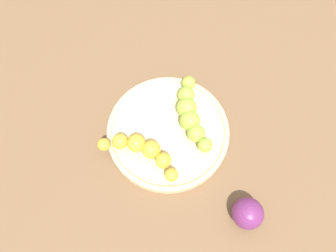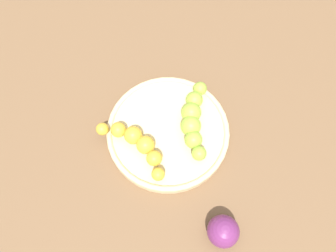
{
  "view_description": "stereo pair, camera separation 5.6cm",
  "coord_description": "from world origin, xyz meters",
  "px_view_note": "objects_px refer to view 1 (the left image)",
  "views": [
    {
      "loc": [
        -0.22,
        -0.01,
        0.55
      ],
      "look_at": [
        0.0,
        0.0,
        0.04
      ],
      "focal_mm": 33.9,
      "sensor_mm": 36.0,
      "label": 1
    },
    {
      "loc": [
        -0.21,
        -0.06,
        0.55
      ],
      "look_at": [
        0.0,
        0.0,
        0.04
      ],
      "focal_mm": 33.9,
      "sensor_mm": 36.0,
      "label": 2
    }
  ],
  "objects_px": {
    "fruit_bowl": "(168,131)",
    "banana_spotted": "(142,150)",
    "banana_green": "(191,114)",
    "plum_purple": "(248,213)"
  },
  "relations": [
    {
      "from": "fruit_bowl",
      "to": "banana_spotted",
      "type": "height_order",
      "value": "banana_spotted"
    },
    {
      "from": "fruit_bowl",
      "to": "banana_spotted",
      "type": "distance_m",
      "value": 0.07
    },
    {
      "from": "banana_green",
      "to": "plum_purple",
      "type": "bearing_deg",
      "value": 105.59
    },
    {
      "from": "banana_green",
      "to": "plum_purple",
      "type": "distance_m",
      "value": 0.19
    },
    {
      "from": "fruit_bowl",
      "to": "plum_purple",
      "type": "bearing_deg",
      "value": -137.16
    },
    {
      "from": "banana_spotted",
      "to": "banana_green",
      "type": "bearing_deg",
      "value": -26.85
    },
    {
      "from": "fruit_bowl",
      "to": "banana_green",
      "type": "xyz_separation_m",
      "value": [
        0.03,
        -0.04,
        0.03
      ]
    },
    {
      "from": "plum_purple",
      "to": "fruit_bowl",
      "type": "bearing_deg",
      "value": 42.84
    },
    {
      "from": "banana_green",
      "to": "plum_purple",
      "type": "relative_size",
      "value": 2.87
    },
    {
      "from": "fruit_bowl",
      "to": "banana_green",
      "type": "bearing_deg",
      "value": -57.35
    }
  ]
}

